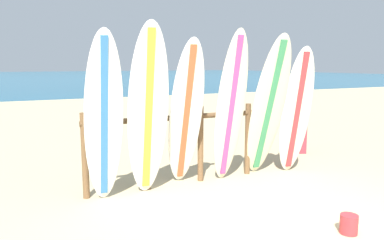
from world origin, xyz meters
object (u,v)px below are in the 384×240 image
object	(u,v)px
surfboard_rack	(201,135)
sand_bucket	(349,224)
surfboard_leaning_far_left	(104,119)
surfboard_leaning_center_right	(268,108)
surfboard_leaning_left	(148,112)
surfboard_leaning_center	(230,108)
surfboard_leaning_right	(296,112)
beachgoer_standing	(303,111)
small_boat_offshore	(105,84)
surfboard_leaning_center_left	(186,116)

from	to	relation	value
surfboard_rack	sand_bucket	distance (m)	2.50
surfboard_leaning_far_left	surfboard_leaning_center_right	distance (m)	2.58
surfboard_leaning_center_right	surfboard_leaning_left	bearing A→B (deg)	-179.63
surfboard_leaning_center	surfboard_leaning_right	xyz separation A→B (m)	(1.22, -0.06, -0.11)
surfboard_leaning_far_left	surfboard_leaning_center	bearing A→B (deg)	1.04
surfboard_leaning_center	sand_bucket	size ratio (longest dim) A/B	11.00
surfboard_rack	beachgoer_standing	size ratio (longest dim) A/B	2.29
surfboard_rack	small_boat_offshore	world-z (taller)	surfboard_rack
beachgoer_standing	sand_bucket	size ratio (longest dim) A/B	7.48
surfboard_leaning_left	beachgoer_standing	distance (m)	3.87
surfboard_leaning_right	sand_bucket	xyz separation A→B (m)	(-0.97, -1.98, -0.94)
beachgoer_standing	surfboard_leaning_center_right	bearing A→B (deg)	-147.86
surfboard_leaning_far_left	surfboard_leaning_left	xyz separation A→B (m)	(0.59, 0.00, 0.06)
beachgoer_standing	surfboard_leaning_center_left	bearing A→B (deg)	-161.93
surfboard_rack	surfboard_leaning_left	bearing A→B (deg)	-160.23
surfboard_leaning_far_left	surfboard_leaning_center_left	distance (m)	1.18
surfboard_leaning_center_left	sand_bucket	world-z (taller)	surfboard_leaning_center_left
small_boat_offshore	surfboard_leaning_right	bearing A→B (deg)	-96.14
surfboard_leaning_center_left	surfboard_leaning_right	bearing A→B (deg)	-2.90
surfboard_leaning_far_left	surfboard_leaning_center_right	size ratio (longest dim) A/B	0.99
surfboard_leaning_left	surfboard_leaning_center_right	bearing A→B (deg)	0.37
surfboard_leaning_far_left	surfboard_leaning_center_right	world-z (taller)	surfboard_leaning_center_right
surfboard_rack	surfboard_leaning_center	size ratio (longest dim) A/B	1.56
surfboard_leaning_center_left	surfboard_leaning_center	world-z (taller)	surfboard_leaning_center
surfboard_leaning_far_left	surfboard_leaning_right	bearing A→B (deg)	-0.40
surfboard_leaning_center	surfboard_leaning_right	world-z (taller)	surfboard_leaning_center
surfboard_leaning_center_left	surfboard_leaning_center_right	size ratio (longest dim) A/B	0.96
surfboard_rack	surfboard_leaning_left	world-z (taller)	surfboard_leaning_left
surfboard_leaning_far_left	surfboard_leaning_right	world-z (taller)	surfboard_leaning_far_left
surfboard_leaning_far_left	small_boat_offshore	size ratio (longest dim) A/B	0.91
surfboard_leaning_right	beachgoer_standing	bearing A→B (deg)	43.56
surfboard_leaning_center_right	surfboard_leaning_right	bearing A→B (deg)	-4.13
surfboard_leaning_far_left	surfboard_leaning_center_left	world-z (taller)	surfboard_leaning_far_left
surfboard_rack	surfboard_leaning_far_left	distance (m)	1.65
small_boat_offshore	beachgoer_standing	bearing A→B (deg)	-93.67
sand_bucket	surfboard_leaning_right	bearing A→B (deg)	63.76
surfboard_leaning_left	sand_bucket	size ratio (longest dim) A/B	11.21
surfboard_leaning_left	surfboard_rack	bearing A→B (deg)	19.77
surfboard_leaning_right	small_boat_offshore	world-z (taller)	surfboard_leaning_right
surfboard_leaning_right	small_boat_offshore	bearing A→B (deg)	83.86
small_boat_offshore	surfboard_leaning_left	bearing A→B (deg)	-101.74
surfboard_leaning_left	surfboard_leaning_right	distance (m)	2.53
sand_bucket	surfboard_rack	bearing A→B (deg)	103.91
surfboard_leaning_right	surfboard_rack	bearing A→B (deg)	166.48
surfboard_rack	beachgoer_standing	bearing A→B (deg)	15.13
surfboard_leaning_center	surfboard_rack	bearing A→B (deg)	136.48
surfboard_leaning_center_right	beachgoer_standing	world-z (taller)	surfboard_leaning_center_right
surfboard_leaning_center_left	surfboard_leaning_center	distance (m)	0.72
surfboard_leaning_center	small_boat_offshore	bearing A→B (deg)	81.12
small_boat_offshore	sand_bucket	world-z (taller)	small_boat_offshore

